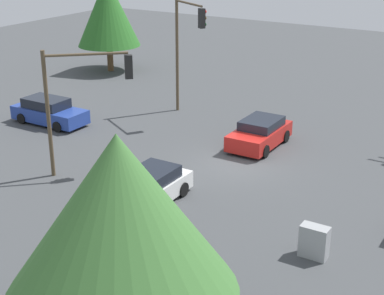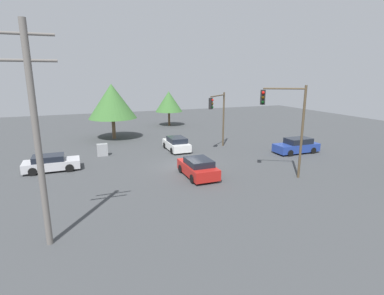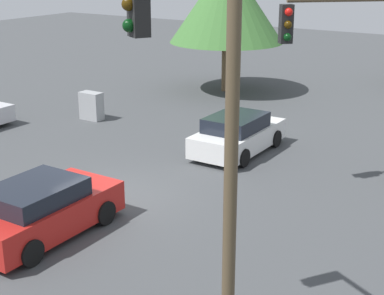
{
  "view_description": "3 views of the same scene",
  "coord_description": "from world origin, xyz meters",
  "px_view_note": "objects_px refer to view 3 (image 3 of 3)",
  "views": [
    {
      "loc": [
        11.79,
        -23.17,
        10.82
      ],
      "look_at": [
        -0.98,
        -2.37,
        1.41
      ],
      "focal_mm": 55.0,
      "sensor_mm": 36.0,
      "label": 1
    },
    {
      "loc": [
        8.24,
        22.75,
        7.54
      ],
      "look_at": [
        -1.55,
        -2.29,
        0.98
      ],
      "focal_mm": 28.0,
      "sensor_mm": 36.0,
      "label": 2
    },
    {
      "loc": [
        -10.38,
        11.95,
        6.74
      ],
      "look_at": [
        -0.95,
        -2.77,
        0.92
      ],
      "focal_mm": 55.0,
      "sensor_mm": 36.0,
      "label": 3
    }
  ],
  "objects_px": {
    "sedan_white": "(238,134)",
    "electrical_cabinet": "(91,106)",
    "traffic_signal_main": "(355,56)",
    "traffic_signal_cross": "(189,111)",
    "sedan_red": "(41,210)"
  },
  "relations": [
    {
      "from": "sedan_red",
      "to": "traffic_signal_main",
      "type": "xyz_separation_m",
      "value": [
        -5.25,
        -7.27,
        3.27
      ]
    },
    {
      "from": "sedan_white",
      "to": "traffic_signal_main",
      "type": "xyz_separation_m",
      "value": [
        -4.2,
        1.0,
        3.29
      ]
    },
    {
      "from": "traffic_signal_cross",
      "to": "sedan_red",
      "type": "bearing_deg",
      "value": 7.55
    },
    {
      "from": "sedan_red",
      "to": "electrical_cabinet",
      "type": "distance_m",
      "value": 10.74
    },
    {
      "from": "sedan_white",
      "to": "electrical_cabinet",
      "type": "xyz_separation_m",
      "value": [
        7.26,
        -0.49,
        -0.08
      ]
    },
    {
      "from": "sedan_red",
      "to": "traffic_signal_cross",
      "type": "bearing_deg",
      "value": -22.25
    },
    {
      "from": "sedan_white",
      "to": "electrical_cabinet",
      "type": "distance_m",
      "value": 7.28
    },
    {
      "from": "sedan_red",
      "to": "traffic_signal_main",
      "type": "bearing_deg",
      "value": 54.17
    },
    {
      "from": "sedan_white",
      "to": "traffic_signal_main",
      "type": "relative_size",
      "value": 0.7
    },
    {
      "from": "sedan_red",
      "to": "electrical_cabinet",
      "type": "xyz_separation_m",
      "value": [
        6.21,
        -8.77,
        -0.1
      ]
    },
    {
      "from": "traffic_signal_main",
      "to": "traffic_signal_cross",
      "type": "height_order",
      "value": "traffic_signal_cross"
    },
    {
      "from": "sedan_white",
      "to": "traffic_signal_main",
      "type": "bearing_deg",
      "value": -13.38
    },
    {
      "from": "sedan_white",
      "to": "electrical_cabinet",
      "type": "relative_size",
      "value": 3.44
    },
    {
      "from": "traffic_signal_cross",
      "to": "electrical_cabinet",
      "type": "relative_size",
      "value": 5.84
    },
    {
      "from": "electrical_cabinet",
      "to": "sedan_red",
      "type": "bearing_deg",
      "value": 125.32
    }
  ]
}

